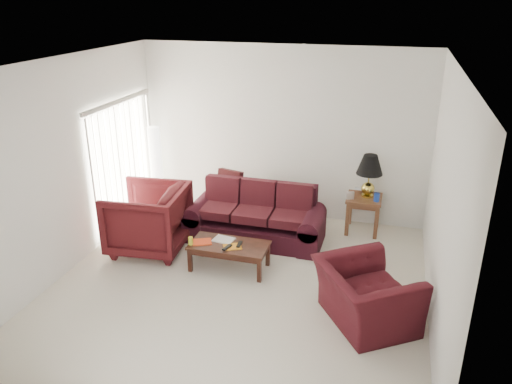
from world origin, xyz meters
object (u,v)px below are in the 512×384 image
sofa (255,214)px  armchair_left (148,219)px  end_table (363,214)px  floor_lamp (156,169)px  armchair_right (366,295)px  coffee_table (229,256)px

sofa → armchair_left: bearing=-155.6°
end_table → floor_lamp: (-3.72, -0.11, 0.49)m
armchair_right → coffee_table: 2.14m
floor_lamp → coffee_table: 2.64m
end_table → coffee_table: size_ratio=0.55×
sofa → floor_lamp: (-2.06, 0.69, 0.35)m
end_table → armchair_right: bearing=-84.8°
armchair_left → armchair_right: (3.39, -0.97, -0.15)m
floor_lamp → armchair_right: size_ratio=1.40×
armchair_left → armchair_right: armchair_left is taller
floor_lamp → armchair_right: (3.95, -2.42, -0.43)m
end_table → armchair_left: 3.53m
end_table → armchair_right: 2.54m
armchair_left → coffee_table: (1.40, -0.23, -0.32)m
end_table → armchair_right: (0.23, -2.53, 0.06)m
floor_lamp → armchair_right: floor_lamp is taller
sofa → armchair_right: size_ratio=1.92×
floor_lamp → sofa: bearing=-18.5°
coffee_table → floor_lamp: bearing=159.1°
floor_lamp → armchair_right: 4.65m
armchair_left → coffee_table: armchair_left is taller
sofa → armchair_left: (-1.50, -0.76, 0.07)m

